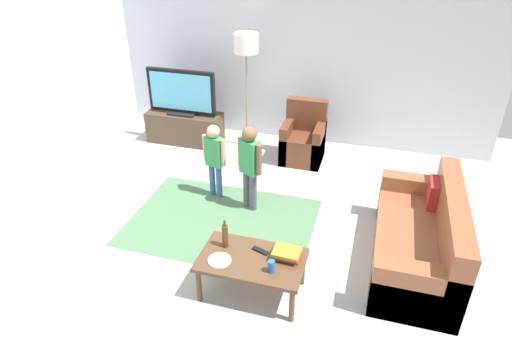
{
  "coord_description": "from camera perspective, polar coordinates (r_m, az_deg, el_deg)",
  "views": [
    {
      "loc": [
        1.28,
        -3.75,
        3.23
      ],
      "look_at": [
        0.0,
        0.6,
        0.65
      ],
      "focal_mm": 31.43,
      "sensor_mm": 36.0,
      "label": 1
    }
  ],
  "objects": [
    {
      "name": "plate",
      "position": [
        4.28,
        -4.66,
        -11.33
      ],
      "size": [
        0.22,
        0.22,
        0.02
      ],
      "color": "white",
      "rests_on": "coffee_table"
    },
    {
      "name": "armchair",
      "position": [
        6.76,
        6.07,
        3.79
      ],
      "size": [
        0.6,
        0.6,
        0.9
      ],
      "color": "brown",
      "rests_on": "ground"
    },
    {
      "name": "ground",
      "position": [
        5.11,
        -1.93,
        -9.57
      ],
      "size": [
        7.8,
        7.8,
        0.0
      ],
      "primitive_type": "plane",
      "color": "#B2ADA3"
    },
    {
      "name": "child_center",
      "position": [
        5.38,
        -0.81,
        1.25
      ],
      "size": [
        0.34,
        0.23,
        1.12
      ],
      "color": "#4C4C59",
      "rests_on": "ground"
    },
    {
      "name": "tv",
      "position": [
        7.13,
        -9.47,
        9.75
      ],
      "size": [
        1.1,
        0.28,
        0.71
      ],
      "color": "black",
      "rests_on": "tv_stand"
    },
    {
      "name": "tv_stand",
      "position": [
        7.37,
        -9.02,
        5.39
      ],
      "size": [
        1.2,
        0.44,
        0.5
      ],
      "color": "#4C3828",
      "rests_on": "ground"
    },
    {
      "name": "soda_can",
      "position": [
        4.13,
        1.96,
        -12.1
      ],
      "size": [
        0.07,
        0.07,
        0.12
      ],
      "primitive_type": "cylinder",
      "color": "#2659B2",
      "rests_on": "coffee_table"
    },
    {
      "name": "floor_lamp",
      "position": [
        6.72,
        -1.26,
        15.13
      ],
      "size": [
        0.36,
        0.36,
        1.78
      ],
      "color": "#262626",
      "rests_on": "ground"
    },
    {
      "name": "bottle",
      "position": [
        4.37,
        -3.96,
        -8.28
      ],
      "size": [
        0.06,
        0.06,
        0.31
      ],
      "color": "#4C3319",
      "rests_on": "coffee_table"
    },
    {
      "name": "book_stack",
      "position": [
        4.29,
        3.98,
        -10.5
      ],
      "size": [
        0.27,
        0.21,
        0.09
      ],
      "color": "red",
      "rests_on": "coffee_table"
    },
    {
      "name": "child_near_tv",
      "position": [
        5.68,
        -5.32,
        2.03
      ],
      "size": [
        0.33,
        0.17,
        1.01
      ],
      "color": "#33598C",
      "rests_on": "ground"
    },
    {
      "name": "couch",
      "position": [
        5.01,
        20.53,
        -8.5
      ],
      "size": [
        0.8,
        1.8,
        0.86
      ],
      "color": "brown",
      "rests_on": "ground"
    },
    {
      "name": "wall_back",
      "position": [
        7.12,
        5.63,
        14.22
      ],
      "size": [
        6.0,
        0.12,
        2.7
      ],
      "primitive_type": "cube",
      "color": "silver",
      "rests_on": "ground"
    },
    {
      "name": "area_rug",
      "position": [
        5.48,
        -4.39,
        -6.49
      ],
      "size": [
        2.2,
        1.6,
        0.01
      ],
      "primitive_type": "cube",
      "color": "#4C724C",
      "rests_on": "ground"
    },
    {
      "name": "coffee_table",
      "position": [
        4.34,
        -0.53,
        -11.62
      ],
      "size": [
        1.0,
        0.6,
        0.42
      ],
      "color": "#513823",
      "rests_on": "ground"
    },
    {
      "name": "tv_remote",
      "position": [
        4.37,
        0.57,
        -10.17
      ],
      "size": [
        0.18,
        0.1,
        0.02
      ],
      "primitive_type": "cube",
      "rotation": [
        0.0,
        0.0,
        -0.33
      ],
      "color": "black",
      "rests_on": "coffee_table"
    }
  ]
}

